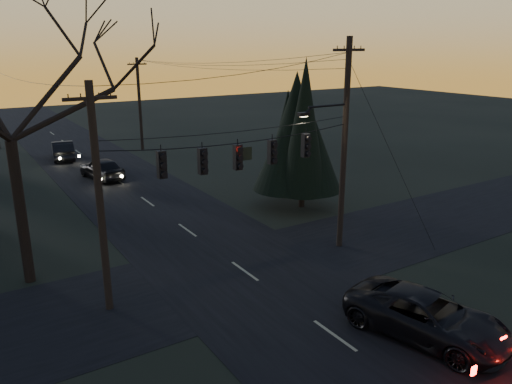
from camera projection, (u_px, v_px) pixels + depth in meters
main_road at (159, 210)px, 30.13m from camera, size 8.00×120.00×0.02m
cross_road at (245, 271)px, 22.03m from camera, size 60.00×7.00×0.02m
utility_pole_right at (339, 246)px, 24.85m from camera, size 5.00×0.30×10.00m
utility_pole_left at (110, 308)px, 18.96m from camera, size 1.80×0.30×8.50m
utility_pole_far_r at (143, 149)px, 47.53m from camera, size 1.80×0.30×8.50m
span_signal_assembly at (239, 155)px, 20.41m from camera, size 11.50×0.44×1.56m
bare_tree_left at (2, 78)px, 18.76m from camera, size 10.10×10.10×12.06m
evergreen_right at (303, 131)px, 29.51m from camera, size 4.41×4.41×8.28m
suv_near at (427, 317)px, 16.92m from camera, size 3.85×6.02×1.55m
sedan_oncoming_a at (102, 169)px, 36.91m from camera, size 2.54×4.92×1.60m
sedan_oncoming_b at (63, 150)px, 43.30m from camera, size 2.40×5.05×1.60m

